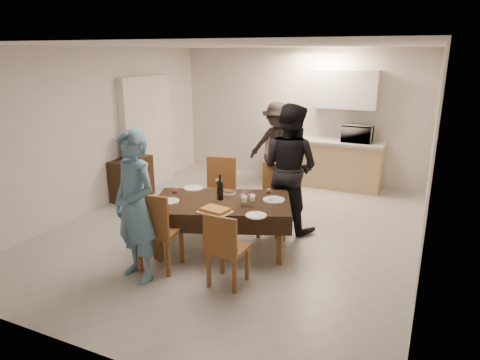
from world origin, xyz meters
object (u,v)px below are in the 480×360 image
at_px(wine_bottle, 220,187).
at_px(water_jug, 129,147).
at_px(person_near, 135,207).
at_px(microwave, 357,134).
at_px(savoury_tart, 215,210).
at_px(person_far, 289,168).
at_px(water_pitcher, 245,199).
at_px(console, 132,179).
at_px(person_kitchen, 277,145).
at_px(dining_table, 222,203).

bearing_deg(wine_bottle, water_jug, 154.21).
bearing_deg(person_near, microwave, 87.23).
bearing_deg(person_near, savoury_tart, 63.51).
bearing_deg(person_far, water_pitcher, 93.22).
bearing_deg(console, person_far, -2.54).
distance_m(water_pitcher, person_far, 1.13).
bearing_deg(wine_bottle, water_pitcher, -14.04).
height_order(console, microwave, microwave).
bearing_deg(water_jug, savoury_tart, -32.07).
height_order(console, person_kitchen, person_kitchen).
xyz_separation_m(water_jug, microwave, (3.49, 2.21, 0.13)).
xyz_separation_m(water_jug, water_pitcher, (2.74, -1.23, -0.16)).
height_order(water_jug, wine_bottle, water_jug).
height_order(person_far, person_kitchen, person_far).
bearing_deg(water_pitcher, person_far, 79.70).
bearing_deg(microwave, dining_table, 71.99).
distance_m(console, water_jug, 0.56).
bearing_deg(water_pitcher, person_near, -131.99).
bearing_deg(water_pitcher, dining_table, 171.87).
relative_size(dining_table, person_near, 1.14).
bearing_deg(microwave, person_kitchen, 17.68).
bearing_deg(water_jug, water_pitcher, -24.18).
xyz_separation_m(wine_bottle, water_pitcher, (0.40, -0.10, -0.07)).
bearing_deg(microwave, savoury_tart, 75.11).
height_order(dining_table, person_kitchen, person_kitchen).
xyz_separation_m(dining_table, water_pitcher, (0.35, -0.05, 0.12)).
xyz_separation_m(wine_bottle, savoury_tart, (0.15, -0.43, -0.14)).
bearing_deg(water_pitcher, person_kitchen, 102.46).
distance_m(console, water_pitcher, 3.03).
xyz_separation_m(microwave, person_far, (-0.55, -2.34, -0.14)).
bearing_deg(console, microwave, 32.29).
relative_size(savoury_tart, person_kitchen, 0.23).
distance_m(water_pitcher, savoury_tart, 0.42).
bearing_deg(person_far, water_jug, 10.98).
distance_m(water_jug, water_pitcher, 3.01).
height_order(microwave, person_far, person_far).
distance_m(water_pitcher, microwave, 3.53).
bearing_deg(dining_table, wine_bottle, 113.71).
bearing_deg(microwave, person_near, 69.58).
bearing_deg(person_far, dining_table, 75.88).
height_order(savoury_tart, person_far, person_far).
bearing_deg(dining_table, microwave, 50.70).
bearing_deg(person_near, water_pitcher, 65.66).
bearing_deg(person_kitchen, microwave, 17.68).
height_order(savoury_tart, person_kitchen, person_kitchen).
bearing_deg(wine_bottle, person_kitchen, 95.15).
bearing_deg(console, person_kitchen, 40.18).
bearing_deg(savoury_tart, dining_table, 104.74).
bearing_deg(person_far, savoury_tart, 86.06).
relative_size(console, person_kitchen, 0.49).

